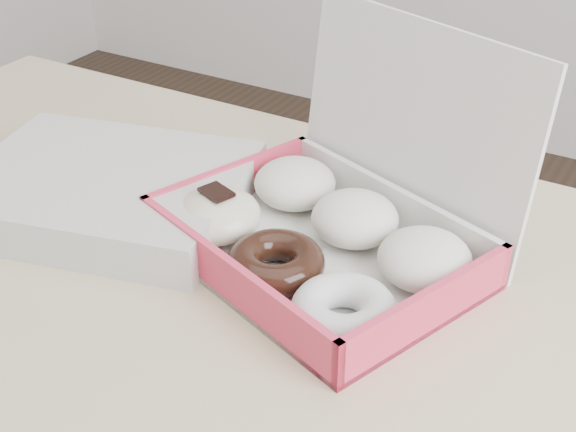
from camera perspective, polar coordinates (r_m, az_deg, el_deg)
The scene contains 3 objects.
table at distance 0.74m, azimuth -6.25°, elevation -12.34°, with size 1.20×0.80×0.75m.
donut_box at distance 0.76m, azimuth 2.88°, elevation -0.68°, with size 0.35×0.32×0.21m.
newspapers at distance 0.85m, azimuth -12.80°, elevation 1.78°, with size 0.28×0.22×0.04m, color silver.
Camera 1 is at (0.33, -0.42, 1.19)m, focal length 50.00 mm.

